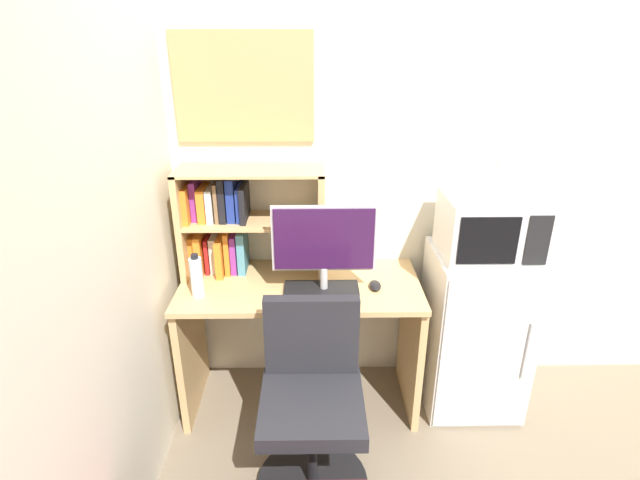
% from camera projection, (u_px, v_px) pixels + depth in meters
% --- Properties ---
extents(wall_back, '(6.40, 0.04, 2.60)m').
position_uv_depth(wall_back, '(559.00, 159.00, 2.54)').
color(wall_back, silver).
rests_on(wall_back, ground_plane).
extents(desk, '(1.21, 0.56, 0.74)m').
position_uv_depth(desk, '(301.00, 322.00, 2.56)').
color(desk, tan).
rests_on(desk, ground_plane).
extents(hutch_bookshelf, '(0.72, 0.28, 0.56)m').
position_uv_depth(hutch_bookshelf, '(234.00, 220.00, 2.50)').
color(hutch_bookshelf, tan).
rests_on(hutch_bookshelf, desk).
extents(monitor, '(0.49, 0.18, 0.44)m').
position_uv_depth(monitor, '(324.00, 244.00, 2.30)').
color(monitor, '#B7B7BC').
rests_on(monitor, desk).
extents(keyboard, '(0.36, 0.15, 0.02)m').
position_uv_depth(keyboard, '(321.00, 289.00, 2.40)').
color(keyboard, black).
rests_on(keyboard, desk).
extents(computer_mouse, '(0.06, 0.10, 0.03)m').
position_uv_depth(computer_mouse, '(375.00, 285.00, 2.42)').
color(computer_mouse, black).
rests_on(computer_mouse, desk).
extents(water_bottle, '(0.06, 0.06, 0.22)m').
position_uv_depth(water_bottle, '(197.00, 277.00, 2.32)').
color(water_bottle, silver).
rests_on(water_bottle, desk).
extents(mini_fridge, '(0.49, 0.49, 0.89)m').
position_uv_depth(mini_fridge, '(474.00, 330.00, 2.61)').
color(mini_fridge, white).
rests_on(mini_fridge, ground_plane).
extents(microwave, '(0.45, 0.36, 0.30)m').
position_uv_depth(microwave, '(489.00, 226.00, 2.37)').
color(microwave, silver).
rests_on(microwave, mini_fridge).
extents(desk_fan, '(0.14, 0.11, 0.22)m').
position_uv_depth(desk_fan, '(510.00, 173.00, 2.26)').
color(desk_fan, silver).
rests_on(desk_fan, microwave).
extents(desk_chair, '(0.50, 0.50, 0.87)m').
position_uv_depth(desk_chair, '(312.00, 412.00, 2.13)').
color(desk_chair, black).
rests_on(desk_chair, ground_plane).
extents(wall_corkboard, '(0.67, 0.02, 0.52)m').
position_uv_depth(wall_corkboard, '(244.00, 87.00, 2.35)').
color(wall_corkboard, tan).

